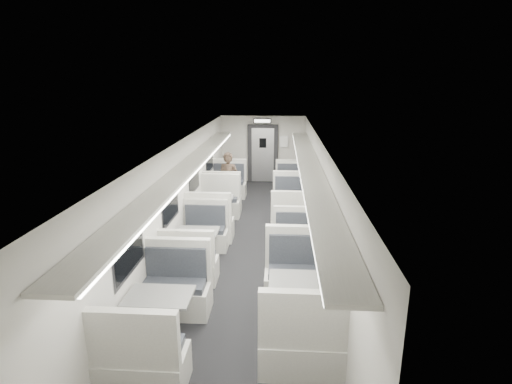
# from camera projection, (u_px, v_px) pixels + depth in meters

# --- Properties ---
(room) EXTENTS (3.24, 12.24, 2.64)m
(room) POSITION_uv_depth(u_px,v_px,m) (250.00, 196.00, 8.72)
(room) COLOR black
(room) RESTS_ON ground
(booth_left_a) EXTENTS (1.10, 2.24, 1.20)m
(booth_left_a) POSITION_uv_depth(u_px,v_px,m) (225.00, 192.00, 11.98)
(booth_left_a) COLOR beige
(booth_left_a) RESTS_ON room
(booth_left_b) EXTENTS (1.12, 2.26, 1.21)m
(booth_left_b) POSITION_uv_depth(u_px,v_px,m) (215.00, 212.00, 10.17)
(booth_left_b) COLOR beige
(booth_left_b) RESTS_ON room
(booth_left_c) EXTENTS (1.01, 2.05, 1.10)m
(booth_left_c) POSITION_uv_depth(u_px,v_px,m) (198.00, 247.00, 8.15)
(booth_left_c) COLOR beige
(booth_left_c) RESTS_ON room
(booth_left_d) EXTENTS (1.11, 2.25, 1.20)m
(booth_left_d) POSITION_uv_depth(u_px,v_px,m) (160.00, 319.00, 5.63)
(booth_left_d) COLOR beige
(booth_left_d) RESTS_ON room
(booth_right_a) EXTENTS (1.02, 2.06, 1.10)m
(booth_right_a) POSITION_uv_depth(u_px,v_px,m) (291.00, 189.00, 12.42)
(booth_right_a) COLOR beige
(booth_right_a) RESTS_ON room
(booth_right_b) EXTENTS (1.10, 2.24, 1.20)m
(booth_right_b) POSITION_uv_depth(u_px,v_px,m) (293.00, 210.00, 10.31)
(booth_right_b) COLOR beige
(booth_right_b) RESTS_ON room
(booth_right_c) EXTENTS (0.96, 1.95, 1.04)m
(booth_right_c) POSITION_uv_depth(u_px,v_px,m) (297.00, 254.00, 7.86)
(booth_right_c) COLOR beige
(booth_right_c) RESTS_ON room
(booth_right_d) EXTENTS (1.16, 2.36, 1.26)m
(booth_right_d) POSITION_uv_depth(u_px,v_px,m) (301.00, 304.00, 5.97)
(booth_right_d) COLOR beige
(booth_right_d) RESTS_ON room
(passenger) EXTENTS (0.68, 0.52, 1.67)m
(passenger) POSITION_uv_depth(u_px,v_px,m) (228.00, 181.00, 11.44)
(passenger) COLOR black
(passenger) RESTS_ON room
(window_a) EXTENTS (0.02, 1.18, 0.84)m
(window_a) POSITION_uv_depth(u_px,v_px,m) (210.00, 158.00, 12.03)
(window_a) COLOR black
(window_a) RESTS_ON room
(window_b) EXTENTS (0.02, 1.18, 0.84)m
(window_b) POSITION_uv_depth(u_px,v_px,m) (194.00, 176.00, 9.92)
(window_b) COLOR black
(window_b) RESTS_ON room
(window_c) EXTENTS (0.02, 1.18, 0.84)m
(window_c) POSITION_uv_depth(u_px,v_px,m) (170.00, 202.00, 7.81)
(window_c) COLOR black
(window_c) RESTS_ON room
(window_d) EXTENTS (0.02, 1.18, 0.84)m
(window_d) POSITION_uv_depth(u_px,v_px,m) (129.00, 247.00, 5.70)
(window_d) COLOR black
(window_d) RESTS_ON room
(luggage_rack_left) EXTENTS (0.46, 10.40, 0.09)m
(luggage_rack_left) POSITION_uv_depth(u_px,v_px,m) (189.00, 166.00, 8.31)
(luggage_rack_left) COLOR beige
(luggage_rack_left) RESTS_ON room
(luggage_rack_right) EXTENTS (0.46, 10.40, 0.09)m
(luggage_rack_right) POSITION_uv_depth(u_px,v_px,m) (309.00, 168.00, 8.16)
(luggage_rack_right) COLOR beige
(luggage_rack_right) RESTS_ON room
(vestibule_door) EXTENTS (1.10, 0.13, 2.10)m
(vestibule_door) POSITION_uv_depth(u_px,v_px,m) (263.00, 154.00, 14.46)
(vestibule_door) COLOR black
(vestibule_door) RESTS_ON room
(exit_sign) EXTENTS (0.62, 0.12, 0.16)m
(exit_sign) POSITION_uv_depth(u_px,v_px,m) (262.00, 121.00, 13.65)
(exit_sign) COLOR black
(exit_sign) RESTS_ON room
(wall_notice) EXTENTS (0.32, 0.02, 0.40)m
(wall_notice) POSITION_uv_depth(u_px,v_px,m) (284.00, 142.00, 14.27)
(wall_notice) COLOR white
(wall_notice) RESTS_ON room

